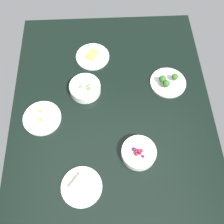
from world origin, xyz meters
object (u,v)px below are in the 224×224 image
(plate_broccoli, at_px, (168,82))
(plate_eggs, at_px, (42,118))
(bowl_peas, at_px, (85,88))
(plate_cheese, at_px, (93,56))
(bowl_berries, at_px, (139,153))
(plate_sandwich, at_px, (82,186))

(plate_broccoli, distance_m, plate_eggs, 0.74)
(plate_broccoli, distance_m, bowl_peas, 0.48)
(bowl_peas, xyz_separation_m, plate_cheese, (-0.24, 0.04, -0.02))
(bowl_berries, bearing_deg, plate_broccoli, 153.58)
(plate_broccoli, bearing_deg, plate_eggs, -74.44)
(plate_eggs, height_order, plate_cheese, plate_eggs)
(plate_broccoli, xyz_separation_m, plate_eggs, (0.20, -0.71, -0.00))
(plate_broccoli, height_order, plate_cheese, plate_broccoli)
(plate_broccoli, relative_size, plate_eggs, 1.01)
(bowl_peas, relative_size, plate_eggs, 0.86)
(plate_broccoli, xyz_separation_m, bowl_peas, (0.03, -0.48, 0.01))
(plate_sandwich, distance_m, plate_cheese, 0.79)
(plate_sandwich, xyz_separation_m, plate_cheese, (-0.79, 0.06, -0.00))
(bowl_berries, height_order, bowl_peas, same)
(bowl_peas, bearing_deg, plate_sandwich, -1.85)
(plate_sandwich, height_order, plate_broccoli, plate_broccoli)
(bowl_berries, relative_size, plate_broccoli, 0.85)
(plate_sandwich, bearing_deg, plate_eggs, -150.04)
(bowl_berries, xyz_separation_m, bowl_peas, (-0.39, -0.27, 0.00))
(bowl_peas, height_order, plate_eggs, bowl_peas)
(bowl_berries, bearing_deg, plate_eggs, -114.14)
(plate_eggs, bearing_deg, plate_sandwich, 29.96)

